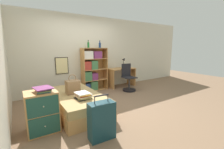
{
  "coord_description": "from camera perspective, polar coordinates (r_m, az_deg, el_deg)",
  "views": [
    {
      "loc": [
        -1.93,
        -3.35,
        1.51
      ],
      "look_at": [
        0.37,
        0.2,
        0.75
      ],
      "focal_mm": 24.0,
      "sensor_mm": 36.0,
      "label": 1
    }
  ],
  "objects": [
    {
      "name": "desk_chair",
      "position": [
        5.34,
        6.25,
        -2.81
      ],
      "size": [
        0.46,
        0.46,
        0.95
      ],
      "color": "black",
      "rests_on": "ground_plane"
    },
    {
      "name": "wall_back",
      "position": [
        5.35,
        -11.87,
        7.72
      ],
      "size": [
        10.0,
        0.09,
        2.6
      ],
      "color": "beige",
      "rests_on": "ground_plane"
    },
    {
      "name": "desk",
      "position": [
        5.87,
        3.54,
        0.22
      ],
      "size": [
        1.06,
        0.57,
        0.72
      ],
      "color": "tan",
      "rests_on": "ground_plane"
    },
    {
      "name": "bottle_green",
      "position": [
        5.24,
        -9.01,
        11.08
      ],
      "size": [
        0.07,
        0.07,
        0.26
      ],
      "color": "#1E6B2D",
      "rests_on": "bookcase"
    },
    {
      "name": "desk_lamp",
      "position": [
        5.99,
        4.59,
        5.27
      ],
      "size": [
        0.18,
        0.13,
        0.42
      ],
      "color": "black",
      "rests_on": "desk"
    },
    {
      "name": "bed",
      "position": [
        3.79,
        -13.43,
        -10.08
      ],
      "size": [
        1.01,
        1.96,
        0.43
      ],
      "color": "tan",
      "rests_on": "ground_plane"
    },
    {
      "name": "handbag",
      "position": [
        3.68,
        -14.75,
        -4.53
      ],
      "size": [
        0.3,
        0.24,
        0.46
      ],
      "color": "#93704C",
      "rests_on": "bed"
    },
    {
      "name": "wall_left",
      "position": [
        3.37,
        -36.6,
        4.63
      ],
      "size": [
        0.06,
        10.0,
        2.6
      ],
      "color": "beige",
      "rests_on": "ground_plane"
    },
    {
      "name": "book_stack_on_bed",
      "position": [
        3.3,
        -10.96,
        -7.85
      ],
      "size": [
        0.34,
        0.38,
        0.13
      ],
      "color": "#232328",
      "rests_on": "bed"
    },
    {
      "name": "ground_plane",
      "position": [
        4.15,
        -2.83,
        -11.15
      ],
      "size": [
        14.0,
        14.0,
        0.0
      ],
      "primitive_type": "plane",
      "color": "#84664C"
    },
    {
      "name": "bookcase",
      "position": [
        5.3,
        -7.76,
        1.83
      ],
      "size": [
        0.9,
        0.35,
        1.5
      ],
      "color": "tan",
      "rests_on": "ground_plane"
    },
    {
      "name": "magazine_pile_on_dresser",
      "position": [
        2.91,
        -24.76,
        -5.15
      ],
      "size": [
        0.33,
        0.38,
        0.08
      ],
      "color": "#334C84",
      "rests_on": "dresser"
    },
    {
      "name": "suitcase",
      "position": [
        2.59,
        -3.94,
        -17.16
      ],
      "size": [
        0.44,
        0.24,
        0.77
      ],
      "color": "#143842",
      "rests_on": "ground_plane"
    },
    {
      "name": "bottle_brown",
      "position": [
        5.38,
        -4.66,
        11.13
      ],
      "size": [
        0.08,
        0.08,
        0.26
      ],
      "color": "navy",
      "rests_on": "bookcase"
    },
    {
      "name": "dresser",
      "position": [
        3.05,
        -25.06,
        -12.68
      ],
      "size": [
        0.53,
        0.48,
        0.75
      ],
      "color": "tan",
      "rests_on": "ground_plane"
    }
  ]
}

